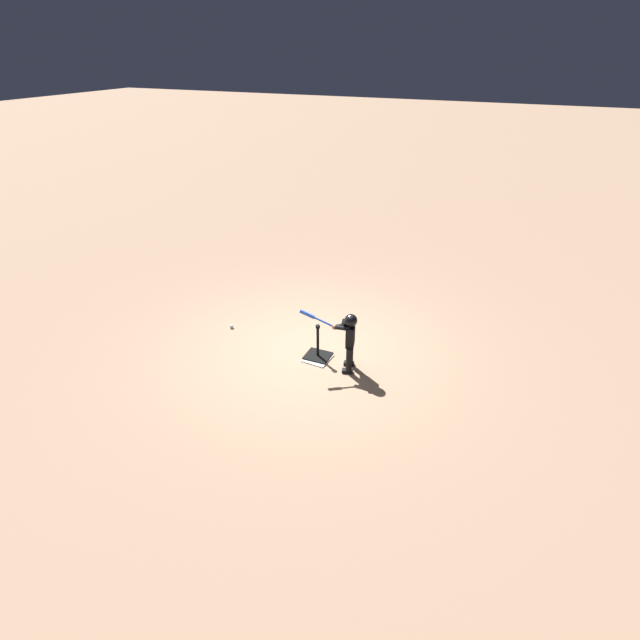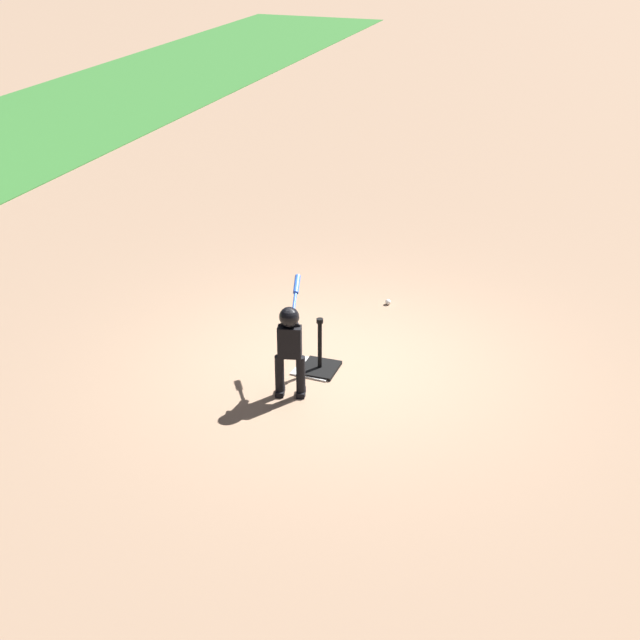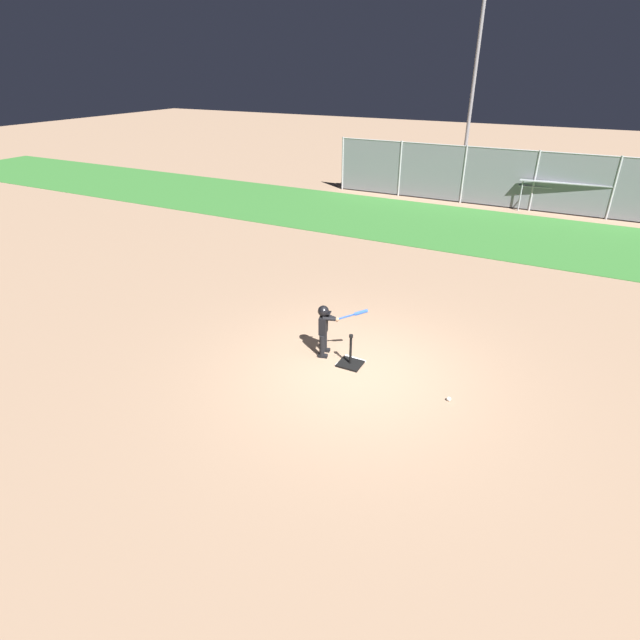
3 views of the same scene
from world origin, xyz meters
name	(u,v)px [view 2 (image 2 of 3)]	position (x,y,z in m)	size (l,w,h in m)	color
ground_plane	(342,363)	(0.00, 0.00, 0.00)	(90.00, 90.00, 0.00)	#93755B
home_plate	(315,369)	(-0.25, 0.24, 0.01)	(0.44, 0.44, 0.02)	white
batting_tee	(320,363)	(-0.24, 0.19, 0.09)	(0.44, 0.40, 0.65)	black
batter_child	(290,339)	(-0.84, 0.31, 0.67)	(0.94, 0.41, 1.08)	black
baseball	(388,302)	(1.73, -0.08, 0.04)	(0.07, 0.07, 0.07)	white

